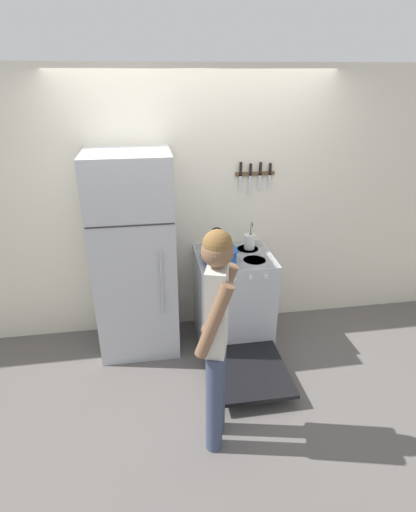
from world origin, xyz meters
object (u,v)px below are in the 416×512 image
Objects in this scene: dutch_oven_pot at (220,256)px; person at (216,332)px; utensil_jar at (250,241)px; stove_range at (234,299)px; refrigerator at (135,257)px; tea_kettle at (217,243)px.

person is at bearing -101.86° from dutch_oven_pot.
utensil_jar reaches higher than dutch_oven_pot.
stove_range is at bearing -0.53° from person.
refrigerator is 1.37× the size of stove_range.
stove_range is 5.73× the size of tea_kettle.
tea_kettle is at bearing 7.52° from person.
tea_kettle reaches higher than dutch_oven_pot.
tea_kettle is at bearing 87.25° from dutch_oven_pot.
refrigerator is 1.05m from stove_range.
tea_kettle is 0.15× the size of person.
refrigerator is at bearing 40.84° from person.
stove_range is at bearing -48.67° from tea_kettle.
person is at bearing -108.20° from stove_range.
refrigerator is 0.78m from dutch_oven_pot.
person is (-0.24, -1.35, -0.04)m from tea_kettle.
refrigerator reaches higher than tea_kettle.
person is at bearing -100.15° from tea_kettle.
tea_kettle is (-0.15, 0.17, 0.53)m from stove_range.
stove_range is 0.83× the size of person.
dutch_oven_pot is at bearing 5.81° from person.
utensil_jar reaches higher than tea_kettle.
refrigerator is 7.86× the size of tea_kettle.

